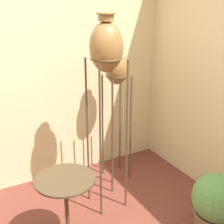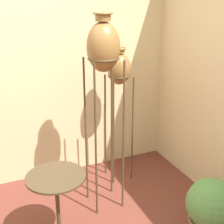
{
  "view_description": "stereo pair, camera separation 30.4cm",
  "coord_description": "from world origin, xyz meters",
  "px_view_note": "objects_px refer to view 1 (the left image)",
  "views": [
    {
      "loc": [
        -0.83,
        -1.68,
        2.11
      ],
      "look_at": [
        0.68,
        1.04,
        0.95
      ],
      "focal_mm": 50.0,
      "sensor_mm": 36.0,
      "label": 1
    },
    {
      "loc": [
        -0.56,
        -1.81,
        2.11
      ],
      "look_at": [
        0.68,
        1.04,
        0.95
      ],
      "focal_mm": 50.0,
      "sensor_mm": 36.0,
      "label": 2
    }
  ],
  "objects_px": {
    "vase_stand_tall": "(106,52)",
    "vase_stand_medium": "(117,73)",
    "potted_plant": "(216,203)",
    "side_table": "(66,198)"
  },
  "relations": [
    {
      "from": "vase_stand_tall",
      "to": "side_table",
      "type": "distance_m",
      "value": 1.33
    },
    {
      "from": "vase_stand_tall",
      "to": "vase_stand_medium",
      "type": "bearing_deg",
      "value": 49.79
    },
    {
      "from": "vase_stand_tall",
      "to": "potted_plant",
      "type": "relative_size",
      "value": 3.26
    },
    {
      "from": "vase_stand_tall",
      "to": "vase_stand_medium",
      "type": "distance_m",
      "value": 0.64
    },
    {
      "from": "potted_plant",
      "to": "vase_stand_medium",
      "type": "bearing_deg",
      "value": 103.52
    },
    {
      "from": "vase_stand_medium",
      "to": "potted_plant",
      "type": "relative_size",
      "value": 2.62
    },
    {
      "from": "vase_stand_tall",
      "to": "potted_plant",
      "type": "bearing_deg",
      "value": -52.9
    },
    {
      "from": "vase_stand_medium",
      "to": "side_table",
      "type": "height_order",
      "value": "vase_stand_medium"
    },
    {
      "from": "side_table",
      "to": "vase_stand_tall",
      "type": "bearing_deg",
      "value": 32.19
    },
    {
      "from": "vase_stand_tall",
      "to": "vase_stand_medium",
      "type": "relative_size",
      "value": 1.24
    }
  ]
}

